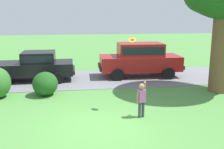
# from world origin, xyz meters

# --- Properties ---
(ground_plane) EXTENTS (80.00, 80.00, 0.00)m
(ground_plane) POSITION_xyz_m (0.00, 0.00, 0.00)
(ground_plane) COLOR #518E42
(driveway_strip) EXTENTS (28.00, 4.40, 0.02)m
(driveway_strip) POSITION_xyz_m (0.00, 6.52, 0.01)
(driveway_strip) COLOR slate
(driveway_strip) RESTS_ON ground
(shrub_centre_left) EXTENTS (1.10, 1.21, 1.04)m
(shrub_centre_left) POSITION_xyz_m (-2.05, 3.81, 0.49)
(shrub_centre_left) COLOR #1E511C
(shrub_centre_left) RESTS_ON ground
(parked_sedan) EXTENTS (4.41, 2.11, 1.56)m
(parked_sedan) POSITION_xyz_m (-2.85, 6.61, 0.85)
(parked_sedan) COLOR black
(parked_sedan) RESTS_ON ground
(parked_suv) EXTENTS (4.76, 2.22, 1.92)m
(parked_suv) POSITION_xyz_m (2.94, 6.73, 1.08)
(parked_suv) COLOR maroon
(parked_suv) RESTS_ON ground
(child_thrower) EXTENTS (0.40, 0.36, 1.29)m
(child_thrower) POSITION_xyz_m (1.45, 0.63, 0.72)
(child_thrower) COLOR #383842
(child_thrower) RESTS_ON ground
(frisbee) EXTENTS (0.30, 0.26, 0.20)m
(frisbee) POSITION_xyz_m (1.29, 1.50, 2.59)
(frisbee) COLOR yellow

